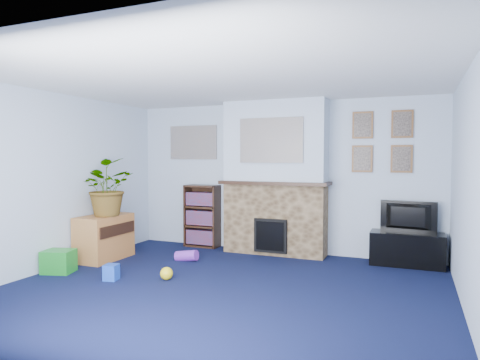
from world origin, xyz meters
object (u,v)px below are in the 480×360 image
at_px(television, 408,217).
at_px(sideboard, 104,236).
at_px(bookshelf, 202,217).
at_px(tv_stand, 407,250).

bearing_deg(television, sideboard, 24.22).
height_order(bookshelf, sideboard, bookshelf).
height_order(tv_stand, sideboard, sideboard).
distance_m(tv_stand, television, 0.46).
bearing_deg(tv_stand, television, 90.00).
height_order(tv_stand, television, television).
relative_size(television, bookshelf, 0.72).
distance_m(tv_stand, sideboard, 4.39).
relative_size(television, sideboard, 0.90).
height_order(television, bookshelf, bookshelf).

